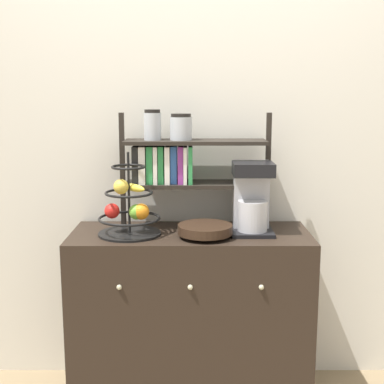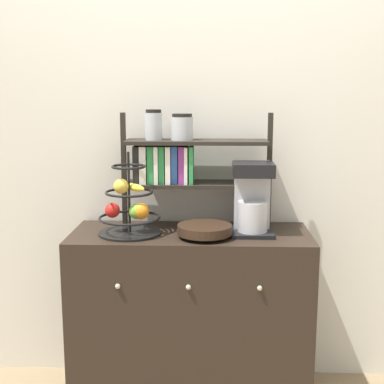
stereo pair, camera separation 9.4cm
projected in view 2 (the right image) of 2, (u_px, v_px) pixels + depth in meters
The scene contains 6 objects.
wall_back at pixel (193, 137), 2.77m from camera, with size 7.00×0.05×2.60m, color silver.
sideboard at pixel (191, 316), 2.66m from camera, with size 1.15×0.48×0.86m.
coffee_maker at pixel (252, 199), 2.54m from camera, with size 0.20×0.21×0.34m.
fruit_stand at pixel (129, 208), 2.53m from camera, with size 0.30×0.30×0.39m.
wooden_bowl at pixel (205, 230), 2.49m from camera, with size 0.26×0.26×0.06m.
shelf_hutch at pixel (177, 158), 2.64m from camera, with size 0.74×0.20×0.58m.
Camera 2 is at (0.10, -2.27, 1.52)m, focal length 50.00 mm.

